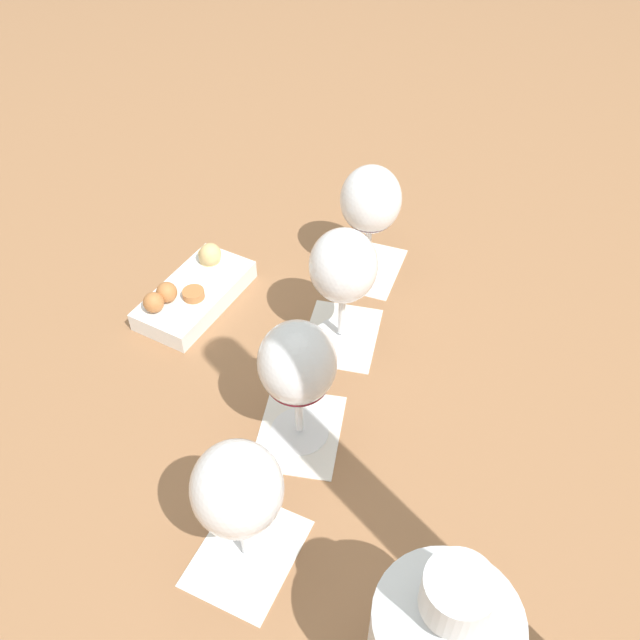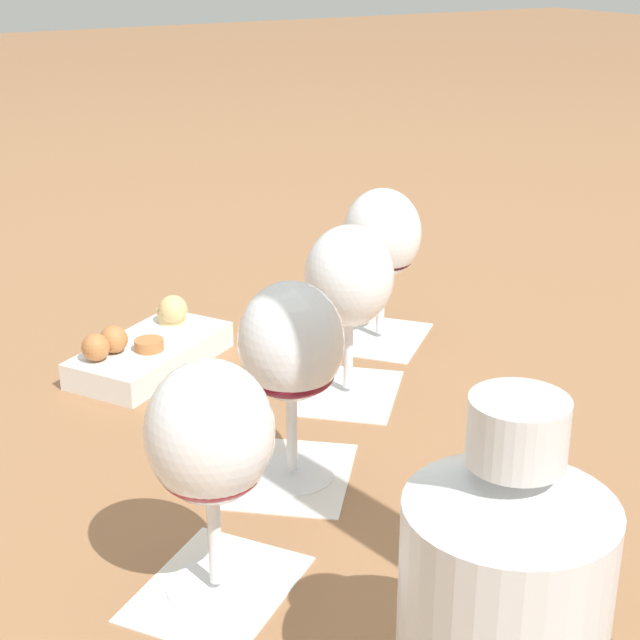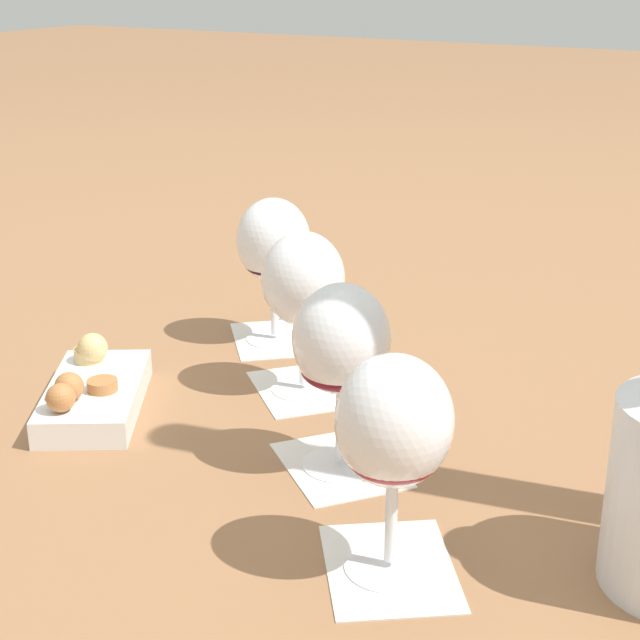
{
  "view_description": "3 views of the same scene",
  "coord_description": "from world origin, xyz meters",
  "px_view_note": "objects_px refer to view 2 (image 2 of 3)",
  "views": [
    {
      "loc": [
        -0.27,
        -0.48,
        0.64
      ],
      "look_at": [
        -0.0,
        -0.0,
        0.11
      ],
      "focal_mm": 38.0,
      "sensor_mm": 36.0,
      "label": 1
    },
    {
      "loc": [
        -0.39,
        -0.67,
        0.42
      ],
      "look_at": [
        -0.0,
        -0.0,
        0.11
      ],
      "focal_mm": 55.0,
      "sensor_mm": 36.0,
      "label": 2
    },
    {
      "loc": [
        -0.73,
        -0.42,
        0.42
      ],
      "look_at": [
        -0.0,
        -0.0,
        0.11
      ],
      "focal_mm": 55.0,
      "sensor_mm": 36.0,
      "label": 3
    }
  ],
  "objects_px": {
    "wine_glass_2": "(349,284)",
    "wine_glass_3": "(382,241)",
    "wine_glass_0": "(210,444)",
    "wine_glass_1": "(291,351)",
    "snack_dish": "(149,350)",
    "ceramic_vase": "(504,591)"
  },
  "relations": [
    {
      "from": "wine_glass_2",
      "to": "wine_glass_3",
      "type": "height_order",
      "value": "same"
    },
    {
      "from": "wine_glass_2",
      "to": "wine_glass_3",
      "type": "distance_m",
      "value": 0.14
    },
    {
      "from": "wine_glass_0",
      "to": "wine_glass_3",
      "type": "xyz_separation_m",
      "value": [
        0.34,
        0.32,
        0.0
      ]
    },
    {
      "from": "wine_glass_0",
      "to": "wine_glass_1",
      "type": "xyz_separation_m",
      "value": [
        0.12,
        0.1,
        0.0
      ]
    },
    {
      "from": "wine_glass_0",
      "to": "wine_glass_2",
      "type": "xyz_separation_m",
      "value": [
        0.24,
        0.22,
        0.0
      ]
    },
    {
      "from": "wine_glass_1",
      "to": "ceramic_vase",
      "type": "xyz_separation_m",
      "value": [
        -0.03,
        -0.29,
        -0.02
      ]
    },
    {
      "from": "wine_glass_3",
      "to": "ceramic_vase",
      "type": "xyz_separation_m",
      "value": [
        -0.26,
        -0.5,
        -0.02
      ]
    },
    {
      "from": "wine_glass_1",
      "to": "wine_glass_3",
      "type": "distance_m",
      "value": 0.31
    },
    {
      "from": "snack_dish",
      "to": "wine_glass_3",
      "type": "bearing_deg",
      "value": -13.05
    },
    {
      "from": "wine_glass_0",
      "to": "wine_glass_1",
      "type": "distance_m",
      "value": 0.16
    },
    {
      "from": "wine_glass_0",
      "to": "wine_glass_2",
      "type": "height_order",
      "value": "same"
    },
    {
      "from": "wine_glass_1",
      "to": "ceramic_vase",
      "type": "bearing_deg",
      "value": -95.84
    },
    {
      "from": "wine_glass_0",
      "to": "ceramic_vase",
      "type": "height_order",
      "value": "ceramic_vase"
    },
    {
      "from": "wine_glass_1",
      "to": "snack_dish",
      "type": "distance_m",
      "value": 0.28
    },
    {
      "from": "wine_glass_0",
      "to": "wine_glass_2",
      "type": "distance_m",
      "value": 0.32
    },
    {
      "from": "wine_glass_3",
      "to": "wine_glass_1",
      "type": "bearing_deg",
      "value": -136.92
    },
    {
      "from": "wine_glass_3",
      "to": "wine_glass_2",
      "type": "bearing_deg",
      "value": -135.83
    },
    {
      "from": "wine_glass_0",
      "to": "snack_dish",
      "type": "distance_m",
      "value": 0.4
    },
    {
      "from": "wine_glass_3",
      "to": "ceramic_vase",
      "type": "height_order",
      "value": "ceramic_vase"
    },
    {
      "from": "wine_glass_0",
      "to": "wine_glass_2",
      "type": "relative_size",
      "value": 1.0
    },
    {
      "from": "snack_dish",
      "to": "ceramic_vase",
      "type": "bearing_deg",
      "value": -90.94
    },
    {
      "from": "wine_glass_1",
      "to": "snack_dish",
      "type": "bearing_deg",
      "value": 94.43
    }
  ]
}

